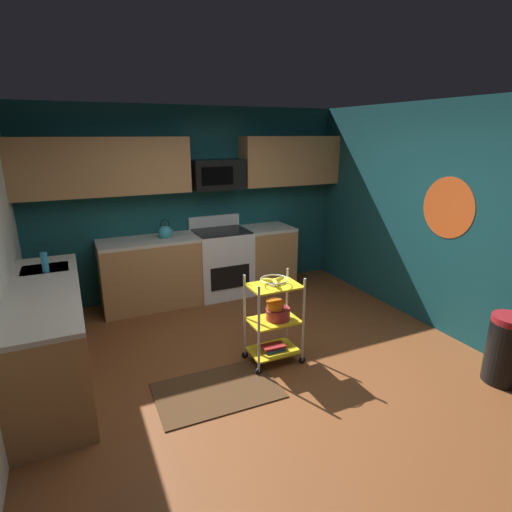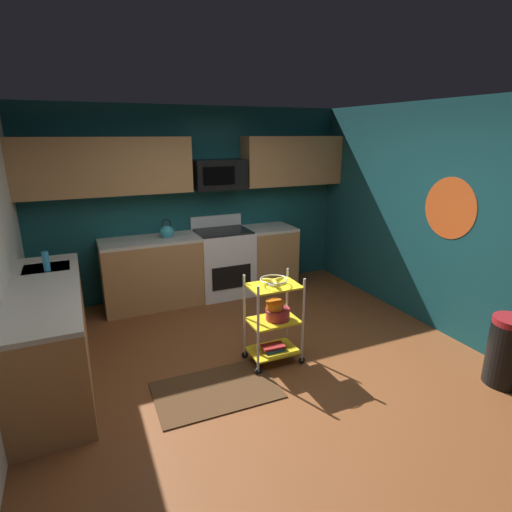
# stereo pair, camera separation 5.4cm
# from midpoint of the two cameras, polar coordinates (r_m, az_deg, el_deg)

# --- Properties ---
(floor) EXTENTS (4.40, 4.80, 0.04)m
(floor) POSITION_cam_midpoint_polar(r_m,az_deg,el_deg) (4.17, 2.23, -15.97)
(floor) COLOR brown
(floor) RESTS_ON ground
(wall_back) EXTENTS (4.52, 0.06, 2.60)m
(wall_back) POSITION_cam_midpoint_polar(r_m,az_deg,el_deg) (5.86, -8.27, 7.42)
(wall_back) COLOR #14474C
(wall_back) RESTS_ON ground
(wall_right) EXTENTS (0.06, 4.80, 2.60)m
(wall_right) POSITION_cam_midpoint_polar(r_m,az_deg,el_deg) (5.02, 25.98, 4.32)
(wall_right) COLOR #14474C
(wall_right) RESTS_ON ground
(wall_flower_decal) EXTENTS (0.00, 0.68, 0.68)m
(wall_flower_decal) POSITION_cam_midpoint_polar(r_m,az_deg,el_deg) (4.98, 25.78, 6.04)
(wall_flower_decal) COLOR #E5591E
(counter_run) EXTENTS (3.56, 2.73, 0.92)m
(counter_run) POSITION_cam_midpoint_polar(r_m,az_deg,el_deg) (5.02, -14.20, -4.45)
(counter_run) COLOR #B27F4C
(counter_run) RESTS_ON ground
(oven_range) EXTENTS (0.76, 0.65, 1.10)m
(oven_range) POSITION_cam_midpoint_polar(r_m,az_deg,el_deg) (5.83, -4.32, -0.80)
(oven_range) COLOR white
(oven_range) RESTS_ON ground
(upper_cabinets) EXTENTS (4.40, 0.33, 0.70)m
(upper_cabinets) POSITION_cam_midpoint_polar(r_m,az_deg,el_deg) (5.59, -8.58, 12.65)
(upper_cabinets) COLOR #B27F4C
(microwave) EXTENTS (0.70, 0.39, 0.40)m
(microwave) POSITION_cam_midpoint_polar(r_m,az_deg,el_deg) (5.68, -4.97, 11.32)
(microwave) COLOR black
(rolling_cart) EXTENTS (0.55, 0.36, 0.91)m
(rolling_cart) POSITION_cam_midpoint_polar(r_m,az_deg,el_deg) (4.10, 2.83, -9.04)
(rolling_cart) COLOR silver
(rolling_cart) RESTS_ON ground
(fruit_bowl) EXTENTS (0.27, 0.27, 0.07)m
(fruit_bowl) POSITION_cam_midpoint_polar(r_m,az_deg,el_deg) (3.94, 2.92, -3.46)
(fruit_bowl) COLOR silver
(fruit_bowl) RESTS_ON rolling_cart
(mixing_bowl_large) EXTENTS (0.25, 0.25, 0.11)m
(mixing_bowl_large) POSITION_cam_midpoint_polar(r_m,az_deg,el_deg) (4.09, 3.44, -8.06)
(mixing_bowl_large) COLOR maroon
(mixing_bowl_large) RESTS_ON rolling_cart
(mixing_bowl_small) EXTENTS (0.18, 0.18, 0.08)m
(mixing_bowl_small) POSITION_cam_midpoint_polar(r_m,az_deg,el_deg) (4.04, 3.08, -6.84)
(mixing_bowl_small) COLOR orange
(mixing_bowl_small) RESTS_ON rolling_cart
(book_stack) EXTENTS (0.24, 0.17, 0.05)m
(book_stack) POSITION_cam_midpoint_polar(r_m,az_deg,el_deg) (4.24, 2.77, -12.66)
(book_stack) COLOR #1E4C8C
(book_stack) RESTS_ON rolling_cart
(kettle) EXTENTS (0.21, 0.18, 0.26)m
(kettle) POSITION_cam_midpoint_polar(r_m,az_deg,el_deg) (5.49, -12.09, 3.36)
(kettle) COLOR teal
(kettle) RESTS_ON counter_run
(dish_soap_bottle) EXTENTS (0.06, 0.06, 0.20)m
(dish_soap_bottle) POSITION_cam_midpoint_polar(r_m,az_deg,el_deg) (4.53, -27.04, -0.68)
(dish_soap_bottle) COLOR #2D8CBF
(dish_soap_bottle) RESTS_ON counter_run
(trash_can) EXTENTS (0.34, 0.42, 0.66)m
(trash_can) POSITION_cam_midpoint_polar(r_m,az_deg,el_deg) (4.47, 32.06, -11.27)
(trash_can) COLOR black
(trash_can) RESTS_ON ground
(floor_rug) EXTENTS (1.11, 0.71, 0.01)m
(floor_rug) POSITION_cam_midpoint_polar(r_m,az_deg,el_deg) (3.90, -5.19, -18.19)
(floor_rug) COLOR #472D19
(floor_rug) RESTS_ON ground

